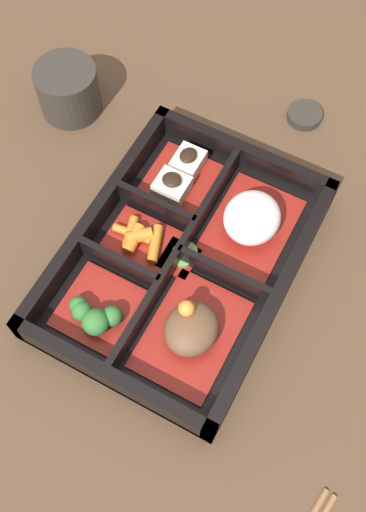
% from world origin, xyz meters
% --- Properties ---
extents(ground_plane, '(3.00, 3.00, 0.00)m').
position_xyz_m(ground_plane, '(0.00, 0.00, 0.00)').
color(ground_plane, '#4C3523').
extents(bento_base, '(0.34, 0.25, 0.01)m').
position_xyz_m(bento_base, '(0.00, 0.00, 0.00)').
color(bento_base, black).
rests_on(bento_base, ground_plane).
extents(bento_rim, '(0.34, 0.25, 0.04)m').
position_xyz_m(bento_rim, '(0.00, -0.00, 0.02)').
color(bento_rim, black).
rests_on(bento_rim, ground_plane).
extents(bowl_rice, '(0.13, 0.09, 0.05)m').
position_xyz_m(bowl_rice, '(-0.08, 0.05, 0.03)').
color(bowl_rice, maroon).
rests_on(bowl_rice, bento_base).
extents(bowl_stew, '(0.13, 0.09, 0.05)m').
position_xyz_m(bowl_stew, '(0.08, 0.05, 0.03)').
color(bowl_stew, maroon).
rests_on(bowl_stew, bento_base).
extents(bowl_tofu, '(0.09, 0.08, 0.03)m').
position_xyz_m(bowl_tofu, '(-0.10, -0.06, 0.02)').
color(bowl_tofu, maroon).
rests_on(bowl_tofu, bento_base).
extents(bowl_carrots, '(0.07, 0.08, 0.02)m').
position_xyz_m(bowl_carrots, '(-0.00, -0.06, 0.02)').
color(bowl_carrots, maroon).
rests_on(bowl_carrots, bento_base).
extents(bowl_greens, '(0.09, 0.08, 0.04)m').
position_xyz_m(bowl_greens, '(0.11, -0.05, 0.02)').
color(bowl_greens, maroon).
rests_on(bowl_greens, bento_base).
extents(bowl_pickles, '(0.04, 0.04, 0.01)m').
position_xyz_m(bowl_pickles, '(-0.00, -0.00, 0.02)').
color(bowl_pickles, maroon).
rests_on(bowl_pickles, bento_base).
extents(tea_cup, '(0.08, 0.08, 0.07)m').
position_xyz_m(tea_cup, '(-0.14, -0.25, 0.04)').
color(tea_cup, '#2D2823').
rests_on(tea_cup, ground_plane).
extents(sauce_dish, '(0.05, 0.05, 0.01)m').
position_xyz_m(sauce_dish, '(-0.27, 0.04, 0.01)').
color(sauce_dish, '#2D2823').
rests_on(sauce_dish, ground_plane).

